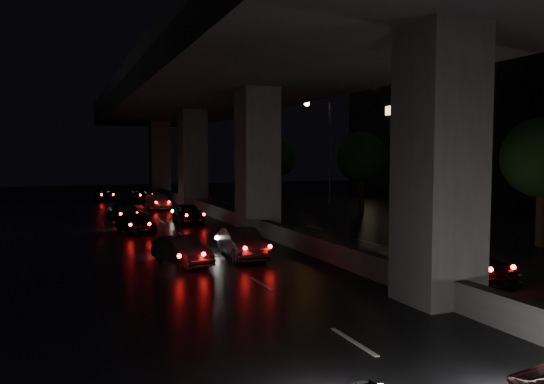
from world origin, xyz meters
TOP-DOWN VIEW (x-y plane):
  - ground at (0.00, 0.00)m, footprint 120.00×120.00m
  - viaduct at (0.00, 5.00)m, footprint 12.00×80.00m
  - median_barrier at (0.00, 5.00)m, footprint 0.45×70.00m
  - building_right_far at (27.00, 20.00)m, footprint 12.00×22.00m
  - tree_b at (11.00, -4.00)m, footprint 3.80×3.80m
  - tree_c at (11.00, 12.00)m, footprint 3.80×3.80m
  - tree_d at (11.00, 28.00)m, footprint 3.80×3.80m
  - streetlight_far at (10.97, 18.00)m, footprint 2.52×0.44m
  - car_3 at (2.92, -7.89)m, footprint 2.31×4.18m
  - car_4 at (-5.75, -1.81)m, footprint 1.97×3.50m
  - car_5 at (-3.09, -1.42)m, footprint 1.51×3.83m
  - car_6 at (-6.28, 7.64)m, footprint 2.15×3.69m
  - car_7 at (-6.17, 13.16)m, footprint 2.35×4.35m
  - car_8 at (-2.62, 10.60)m, footprint 1.57×3.78m
  - car_9 at (-2.71, 20.62)m, footprint 1.68×3.79m
  - car_10 at (-2.79, 28.32)m, footprint 2.20×4.72m
  - car_11 at (-6.00, 30.46)m, footprint 2.36×4.65m
  - car_12 at (3.13, 31.65)m, footprint 2.38×4.11m

SIDE VIEW (x-z plane):
  - ground at x=0.00m, z-range 0.00..0.00m
  - median_barrier at x=0.00m, z-range 0.00..0.85m
  - car_4 at x=-5.75m, z-range 0.00..1.09m
  - car_3 at x=2.92m, z-range 0.00..1.15m
  - car_6 at x=-6.28m, z-range 0.00..1.18m
  - car_7 at x=-6.17m, z-range 0.00..1.20m
  - car_9 at x=-2.71m, z-range 0.00..1.21m
  - car_5 at x=-3.09m, z-range 0.00..1.24m
  - car_11 at x=-6.00m, z-range 0.00..1.26m
  - car_8 at x=-2.62m, z-range 0.00..1.28m
  - car_10 at x=-2.79m, z-range 0.00..1.31m
  - car_12 at x=3.13m, z-range 0.00..1.32m
  - tree_b at x=11.00m, z-range 1.13..7.26m
  - tree_c at x=11.00m, z-range 1.13..7.26m
  - tree_d at x=11.00m, z-range 1.13..7.26m
  - streetlight_far at x=10.97m, z-range 1.16..10.16m
  - building_right_far at x=27.00m, z-range 0.00..15.00m
  - viaduct at x=0.00m, z-range 3.09..13.59m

